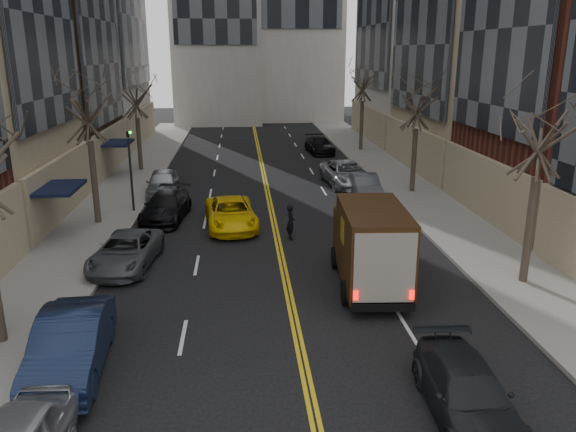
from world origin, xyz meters
name	(u,v)px	position (x,y,z in m)	size (l,w,h in m)	color
sidewalk_left	(122,190)	(-9.00, 27.00, 0.07)	(4.00, 66.00, 0.15)	slate
sidewalk_right	(406,184)	(9.00, 27.00, 0.07)	(4.00, 66.00, 0.15)	slate
tree_lf_mid	(85,91)	(-8.80, 20.00, 6.60)	(3.20, 3.20, 8.91)	#382D23
tree_lf_far	(135,86)	(-8.80, 33.00, 6.02)	(3.20, 3.20, 8.12)	#382D23
tree_rt_near	(545,110)	(8.80, 11.00, 6.45)	(3.20, 3.20, 8.71)	#382D23
tree_rt_mid	(418,90)	(8.80, 25.00, 6.17)	(3.20, 3.20, 8.32)	#382D23
tree_rt_far	(363,71)	(8.80, 40.00, 6.74)	(3.20, 3.20, 9.11)	#382D23
traffic_signal	(130,161)	(-7.39, 22.00, 2.82)	(0.29, 0.26, 4.70)	black
ups_truck	(370,246)	(3.02, 11.31, 1.59)	(2.63, 5.87, 3.15)	black
observer_sedan	(467,393)	(3.59, 3.51, 0.65)	(2.03, 4.56, 1.30)	black
taxi	(231,214)	(-2.15, 19.02, 0.70)	(2.33, 5.06, 1.41)	yellow
pedestrian	(291,222)	(0.61, 16.95, 0.82)	(0.60, 0.39, 1.63)	black
parked_lf_b	(70,345)	(-6.30, 6.34, 0.81)	(1.71, 4.90, 1.61)	black
parked_lf_c	(126,251)	(-6.30, 14.08, 0.66)	(2.19, 4.74, 1.32)	#4D5055
parked_lf_d	(166,207)	(-5.49, 20.60, 0.70)	(1.97, 4.85, 1.41)	black
parked_lf_e	(163,183)	(-6.30, 25.73, 0.77)	(1.82, 4.53, 1.54)	#969A9D
parked_rt_a	(365,186)	(5.70, 24.17, 0.69)	(1.46, 4.20, 1.38)	#45474C
parked_rt_b	(347,174)	(5.19, 27.38, 0.77)	(2.57, 5.56, 1.55)	#ACAEB4
parked_rt_c	(319,145)	(5.10, 39.37, 0.69)	(1.93, 4.74, 1.37)	black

